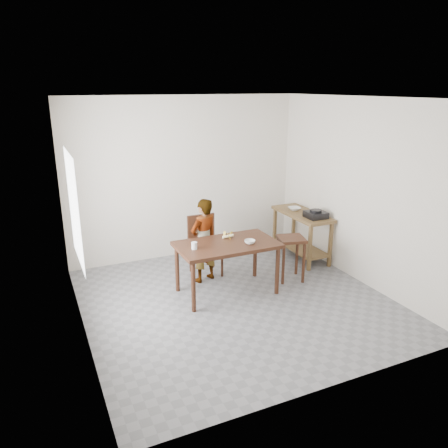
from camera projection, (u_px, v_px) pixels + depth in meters
name	position (u px, v px, depth m)	size (l,w,h in m)	color
floor	(236.00, 302.00, 6.03)	(4.00, 4.00, 0.04)	slate
ceiling	(238.00, 96.00, 5.20)	(4.00, 4.00, 0.04)	white
wall_back	(184.00, 178.00, 7.37)	(4.00, 0.04, 2.70)	silver
wall_front	(337.00, 262.00, 3.86)	(4.00, 0.04, 2.70)	silver
wall_left	(73.00, 227.00, 4.82)	(0.04, 4.00, 2.70)	silver
wall_right	(360.00, 192.00, 6.41)	(0.04, 4.00, 2.70)	silver
window_pane	(74.00, 209.00, 4.96)	(0.02, 1.10, 1.30)	white
dining_table	(227.00, 268.00, 6.17)	(1.40, 0.80, 0.75)	#371D11
prep_counter	(301.00, 235.00, 7.45)	(0.50, 1.20, 0.80)	brown
child	(204.00, 241.00, 6.48)	(0.47, 0.31, 1.28)	white
dining_chair	(206.00, 246.00, 6.76)	(0.44, 0.44, 0.92)	#371D11
stool	(290.00, 258.00, 6.61)	(0.38, 0.38, 0.67)	#371D11
glass_tumbler	(194.00, 246.00, 5.83)	(0.08, 0.08, 0.10)	silver
small_bowl	(250.00, 242.00, 6.04)	(0.15, 0.15, 0.05)	silver
banana	(228.00, 236.00, 6.25)	(0.18, 0.13, 0.07)	yellow
serving_bowl	(294.00, 209.00, 7.46)	(0.21, 0.21, 0.05)	silver
gas_burner	(316.00, 215.00, 7.03)	(0.31, 0.31, 0.10)	black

